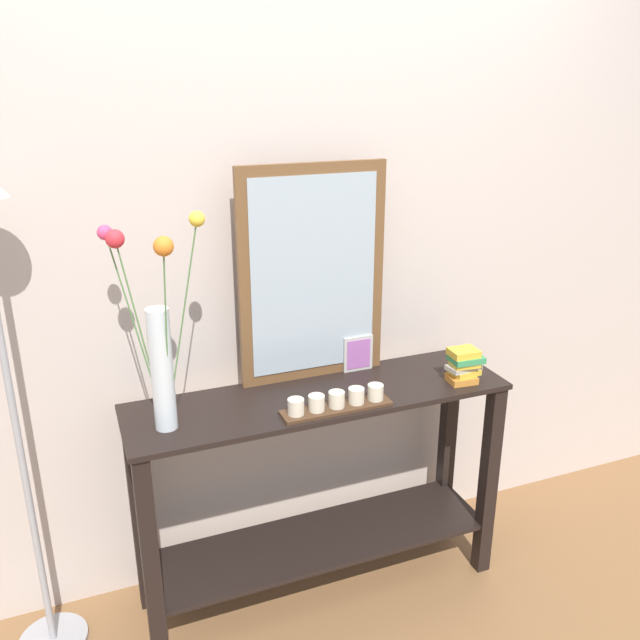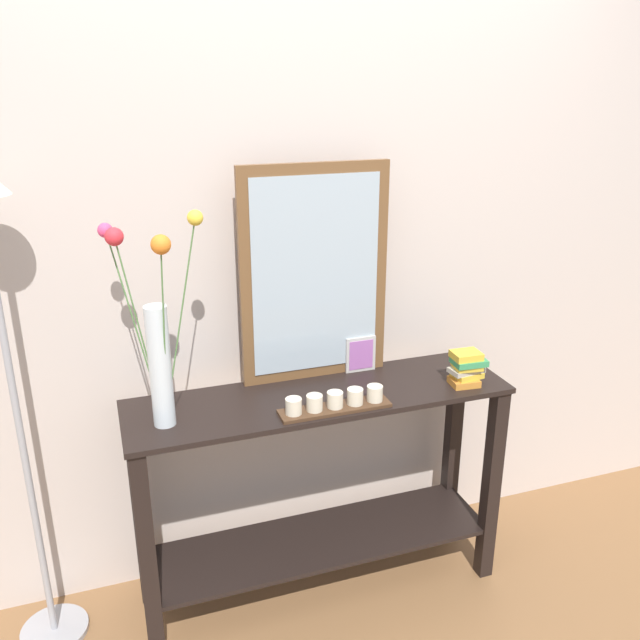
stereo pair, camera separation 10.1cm
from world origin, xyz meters
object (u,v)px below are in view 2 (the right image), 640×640
at_px(floor_lamp, 4,342).
at_px(tall_vase_left, 157,339).
at_px(picture_frame_small, 361,354).
at_px(book_stack, 467,368).
at_px(console_table, 320,475).
at_px(mirror_leaning, 315,275).
at_px(candle_tray, 335,402).

bearing_deg(floor_lamp, tall_vase_left, -15.44).
bearing_deg(picture_frame_small, floor_lamp, -177.54).
height_order(tall_vase_left, book_stack, tall_vase_left).
distance_m(tall_vase_left, picture_frame_small, 0.82).
height_order(console_table, floor_lamp, floor_lamp).
xyz_separation_m(console_table, mirror_leaning, (0.04, 0.16, 0.74)).
xyz_separation_m(mirror_leaning, book_stack, (0.50, -0.26, -0.33)).
xyz_separation_m(candle_tray, book_stack, (0.53, 0.03, 0.04)).
bearing_deg(floor_lamp, book_stack, -6.78).
relative_size(console_table, mirror_leaning, 1.74).
height_order(mirror_leaning, picture_frame_small, mirror_leaning).
bearing_deg(book_stack, picture_frame_small, 144.02).
bearing_deg(candle_tray, picture_frame_small, 52.86).
bearing_deg(candle_tray, floor_lamp, 167.89).
relative_size(console_table, floor_lamp, 0.81).
distance_m(tall_vase_left, floor_lamp, 0.47).
distance_m(mirror_leaning, tall_vase_left, 0.63).
distance_m(console_table, book_stack, 0.68).
bearing_deg(floor_lamp, console_table, -5.00).
xyz_separation_m(mirror_leaning, picture_frame_small, (0.18, -0.02, -0.33)).
xyz_separation_m(tall_vase_left, picture_frame_small, (0.77, 0.18, -0.23)).
bearing_deg(book_stack, candle_tray, -176.33).
xyz_separation_m(candle_tray, floor_lamp, (-1.02, 0.22, 0.27)).
height_order(console_table, book_stack, book_stack).
distance_m(candle_tray, book_stack, 0.53).
xyz_separation_m(candle_tray, picture_frame_small, (0.20, 0.27, 0.04)).
height_order(tall_vase_left, candle_tray, tall_vase_left).
bearing_deg(book_stack, console_table, 169.92).
bearing_deg(console_table, book_stack, -10.08).
xyz_separation_m(console_table, picture_frame_small, (0.21, 0.14, 0.41)).
height_order(console_table, candle_tray, candle_tray).
bearing_deg(console_table, picture_frame_small, 33.28).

